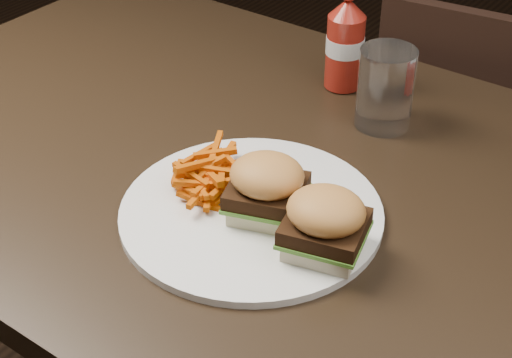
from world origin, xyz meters
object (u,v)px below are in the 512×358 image
Objects in this scene: dining_table at (234,164)px; chair_far at (478,168)px; ketchup_bottle at (345,52)px; tumbler at (385,91)px; plate at (251,212)px.

dining_table is 0.72m from chair_far.
ketchup_bottle is at bearing 84.57° from dining_table.
ketchup_bottle reaches higher than dining_table.
dining_table is 9.49× the size of tumbler.
tumbler is at bearing 84.96° from plate.
plate is 2.57× the size of tumbler.
ketchup_bottle is at bearing 102.85° from plate.
ketchup_bottle is 0.12m from tumbler.
tumbler reaches higher than dining_table.
dining_table is 10.34× the size of ketchup_bottle.
chair_far is 0.80m from plate.
tumbler is at bearing 80.59° from chair_far.
dining_table is 0.15m from plate.
ketchup_bottle is at bearing 148.55° from tumbler.
tumbler is (0.11, -0.06, -0.01)m from ketchup_bottle.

